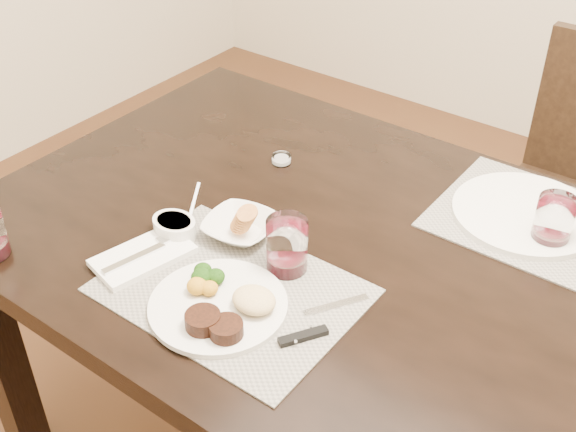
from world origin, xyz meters
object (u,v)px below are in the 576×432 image
Objects in this scene: wine_glass_near at (287,248)px; dinner_plate at (222,306)px; steak_knife at (312,328)px; far_plate at (525,213)px; cracker_bowl at (240,227)px.

dinner_plate is at bearing -96.79° from wine_glass_near.
wine_glass_near is (0.02, 0.17, 0.03)m from dinner_plate.
far_plate reaches higher than steak_knife.
dinner_plate is 1.24× the size of steak_knife.
far_plate is (0.44, 0.41, -0.01)m from cracker_bowl.
steak_knife is 0.66× the size of far_plate.
dinner_plate is 0.17m from wine_glass_near.
dinner_plate is at bearing -58.67° from cracker_bowl.
steak_knife is 1.85× the size of wine_glass_near.
cracker_bowl is at bearing 168.56° from wine_glass_near.
wine_glass_near is (-0.14, 0.11, 0.04)m from steak_knife.
wine_glass_near is (0.14, -0.03, 0.03)m from cracker_bowl.
steak_knife is 0.18m from wine_glass_near.
cracker_bowl is 1.48× the size of wine_glass_near.
dinner_plate is 0.82× the size of far_plate.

